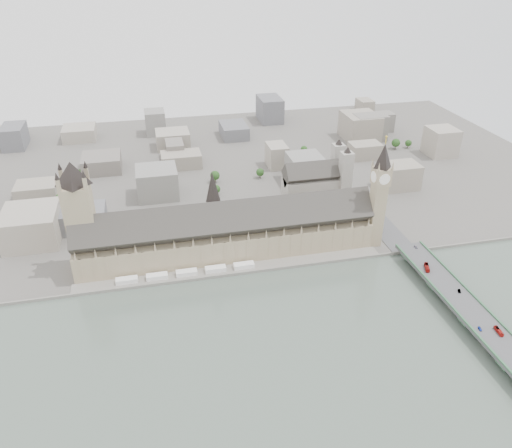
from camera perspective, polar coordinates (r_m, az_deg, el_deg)
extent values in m
plane|color=#595651|center=(443.81, -2.84, -4.84)|extent=(900.00, 900.00, 0.00)
plane|color=#4A584D|center=(323.32, 2.80, -21.05)|extent=(600.00, 600.00, 0.00)
cube|color=gray|center=(430.78, -2.48, -5.77)|extent=(600.00, 1.50, 3.00)
cube|color=gray|center=(437.14, -2.67, -5.27)|extent=(270.00, 15.00, 2.00)
cube|color=white|center=(432.72, -14.56, -6.24)|extent=(18.00, 7.00, 4.00)
cube|color=white|center=(431.71, -11.24, -5.90)|extent=(18.00, 7.00, 4.00)
cube|color=white|center=(432.15, -7.93, -5.53)|extent=(18.00, 7.00, 4.00)
cube|color=white|center=(434.04, -4.64, -5.14)|extent=(18.00, 7.00, 4.00)
cube|color=white|center=(437.34, -1.39, -4.75)|extent=(18.00, 7.00, 4.00)
cube|color=tan|center=(453.66, -3.33, -2.15)|extent=(265.00, 40.00, 25.00)
cube|color=#33302D|center=(442.32, -3.42, 0.35)|extent=(265.00, 40.73, 40.73)
cube|color=tan|center=(473.29, 13.55, 1.02)|extent=(12.00, 12.00, 62.00)
cube|color=tan|center=(456.66, 14.11, 5.33)|extent=(14.00, 14.00, 16.00)
cylinder|color=white|center=(459.83, 14.92, 5.39)|extent=(0.60, 10.00, 10.00)
cylinder|color=white|center=(453.58, 13.29, 5.27)|extent=(0.60, 10.00, 10.00)
cylinder|color=white|center=(462.52, 13.73, 5.69)|extent=(10.00, 0.60, 10.00)
cylinder|color=white|center=(450.84, 14.50, 4.96)|extent=(10.00, 0.60, 10.00)
cone|color=black|center=(449.56, 14.40, 7.54)|extent=(17.00, 17.00, 22.00)
cylinder|color=yellow|center=(444.78, 14.63, 9.21)|extent=(1.00, 1.00, 6.00)
sphere|color=yellow|center=(443.64, 14.68, 9.64)|extent=(2.00, 2.00, 2.00)
cone|color=tan|center=(460.29, 14.68, 7.08)|extent=(2.40, 2.40, 8.00)
cone|color=tan|center=(454.66, 13.20, 6.98)|extent=(2.40, 2.40, 8.00)
cone|color=tan|center=(449.70, 15.40, 6.45)|extent=(2.40, 2.40, 8.00)
cone|color=tan|center=(443.94, 13.90, 6.35)|extent=(2.40, 2.40, 8.00)
cube|color=tan|center=(445.44, -19.22, -0.44)|extent=(23.00, 23.00, 80.00)
cone|color=black|center=(424.31, -20.31, 5.44)|extent=(30.00, 30.00, 20.00)
cylinder|color=tan|center=(442.55, -4.85, 1.47)|extent=(12.00, 12.00, 20.00)
cone|color=black|center=(431.92, -4.99, 4.29)|extent=(13.00, 13.00, 28.00)
cube|color=#474749|center=(429.38, 21.43, -7.64)|extent=(25.00, 325.00, 10.25)
cube|color=#9D978D|center=(538.85, 6.34, 3.63)|extent=(60.00, 28.00, 34.00)
cube|color=#33302D|center=(529.76, 6.47, 5.78)|extent=(60.00, 28.28, 28.28)
cube|color=#9D978D|center=(553.49, 9.19, 5.85)|extent=(12.00, 12.00, 64.00)
cube|color=#9D978D|center=(533.28, 10.11, 4.84)|extent=(12.00, 12.00, 64.00)
imported|color=#AD1713|center=(444.53, 18.95, -4.70)|extent=(7.20, 12.58, 3.45)
imported|color=red|center=(396.95, 25.99, -10.94)|extent=(3.34, 10.17, 2.78)
imported|color=#18319D|center=(394.64, 24.23, -10.86)|extent=(2.66, 4.64, 1.49)
imported|color=gray|center=(426.67, 22.22, -7.09)|extent=(3.28, 4.97, 1.55)
imported|color=gray|center=(472.08, 17.80, -2.53)|extent=(1.83, 4.40, 1.27)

